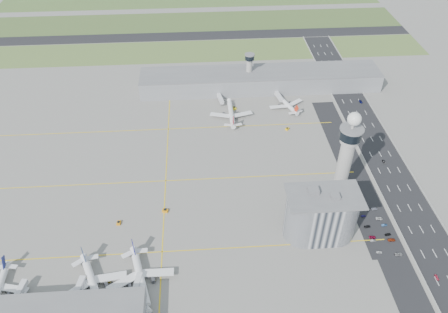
{
  "coord_description": "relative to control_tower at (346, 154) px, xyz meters",
  "views": [
    {
      "loc": [
        -15.65,
        -189.9,
        200.48
      ],
      "look_at": [
        0.0,
        35.0,
        15.0
      ],
      "focal_mm": 35.0,
      "sensor_mm": 36.0,
      "label": 1
    }
  ],
  "objects": [
    {
      "name": "car_hw_1",
      "position": [
        42.31,
        30.7,
        -34.41
      ],
      "size": [
        1.5,
        3.91,
        1.27
      ],
      "primitive_type": "imported",
      "rotation": [
        0.0,
        0.0,
        0.04
      ],
      "color": "black",
      "rests_on": "ground"
    },
    {
      "name": "car_lot_0",
      "position": [
        11.53,
        -47.2,
        -34.49
      ],
      "size": [
        3.35,
        1.62,
        1.1
      ],
      "primitive_type": "imported",
      "rotation": [
        0.0,
        0.0,
        1.47
      ],
      "color": "silver",
      "rests_on": "ground"
    },
    {
      "name": "airplane_near_c",
      "position": [
        -122.14,
        -58.15,
        -29.0
      ],
      "size": [
        46.71,
        51.24,
        12.07
      ],
      "primitive_type": null,
      "rotation": [
        0.0,
        0.0,
        -1.3
      ],
      "color": "white",
      "rests_on": "ground"
    },
    {
      "name": "car_lot_7",
      "position": [
        21.82,
        -39.05,
        -34.38
      ],
      "size": [
        4.57,
        1.94,
        1.31
      ],
      "primitive_type": "imported",
      "rotation": [
        0.0,
        0.0,
        1.55
      ],
      "color": "maroon",
      "rests_on": "ground"
    },
    {
      "name": "grass_strip_1",
      "position": [
        -92.0,
        292.0,
        -35.0
      ],
      "size": [
        480.0,
        60.0,
        0.08
      ],
      "primitive_type": "cube",
      "color": "#4A612E",
      "rests_on": "ground"
    },
    {
      "name": "car_lot_4",
      "position": [
        11.45,
        -19.25,
        -34.49
      ],
      "size": [
        3.24,
        1.35,
        1.1
      ],
      "primitive_type": "imported",
      "rotation": [
        0.0,
        0.0,
        1.59
      ],
      "color": "navy",
      "rests_on": "ground"
    },
    {
      "name": "airplane_near_b",
      "position": [
        -146.56,
        -60.35,
        -29.06
      ],
      "size": [
        50.22,
        53.58,
        11.96
      ],
      "primitive_type": null,
      "rotation": [
        0.0,
        0.0,
        -1.16
      ],
      "color": "white",
      "rests_on": "ground"
    },
    {
      "name": "car_lot_3",
      "position": [
        11.04,
        -27.9,
        -34.46
      ],
      "size": [
        4.14,
        2.09,
        1.15
      ],
      "primitive_type": "imported",
      "rotation": [
        0.0,
        0.0,
        1.69
      ],
      "color": "black",
      "rests_on": "ground"
    },
    {
      "name": "tug_0",
      "position": [
        -150.81,
        -54.82,
        -34.2
      ],
      "size": [
        3.22,
        2.51,
        1.68
      ],
      "primitive_type": null,
      "rotation": [
        0.0,
        0.0,
        -1.77
      ],
      "color": "#D6A604",
      "rests_on": "ground"
    },
    {
      "name": "parking_lot",
      "position": [
        16.0,
        -30.0,
        -34.99
      ],
      "size": [
        20.0,
        44.0,
        0.1
      ],
      "primitive_type": "cube",
      "color": "black",
      "rests_on": "ground"
    },
    {
      "name": "taxiway_line_v",
      "position": [
        -112.0,
        22.0,
        -35.04
      ],
      "size": [
        0.6,
        260.0,
        0.01
      ],
      "primitive_type": "cube",
      "color": "yellow",
      "rests_on": "ground"
    },
    {
      "name": "landside_road",
      "position": [
        18.0,
        -18.0,
        -35.0
      ],
      "size": [
        18.0,
        260.0,
        0.08
      ],
      "primitive_type": "cube",
      "color": "black",
      "rests_on": "ground"
    },
    {
      "name": "car_lot_9",
      "position": [
        21.68,
        -27.47,
        -34.48
      ],
      "size": [
        3.55,
        1.64,
        1.13
      ],
      "primitive_type": "imported",
      "rotation": [
        0.0,
        0.0,
        1.7
      ],
      "color": "#274E82",
      "rests_on": "ground"
    },
    {
      "name": "tug_4",
      "position": [
        -57.91,
        106.93,
        -33.97
      ],
      "size": [
        3.86,
        4.41,
        2.14
      ],
      "primitive_type": null,
      "rotation": [
        0.0,
        0.0,
        0.44
      ],
      "color": "yellow",
      "rests_on": "ground"
    },
    {
      "name": "runway",
      "position": [
        -92.0,
        254.0,
        -34.98
      ],
      "size": [
        480.0,
        22.0,
        0.1
      ],
      "primitive_type": "cube",
      "color": "black",
      "rests_on": "ground"
    },
    {
      "name": "admin_building",
      "position": [
        -20.01,
        -30.0,
        -19.74
      ],
      "size": [
        42.0,
        24.0,
        33.5
      ],
      "color": "#B2B2B7",
      "rests_on": "ground"
    },
    {
      "name": "tug_3",
      "position": [
        -111.3,
        -6.47,
        -34.02
      ],
      "size": [
        3.99,
        3.2,
        2.04
      ],
      "primitive_type": null,
      "rotation": [
        0.0,
        0.0,
        -1.82
      ],
      "color": "orange",
      "rests_on": "ground"
    },
    {
      "name": "tug_5",
      "position": [
        -19.12,
        74.88,
        -34.15
      ],
      "size": [
        3.62,
        3.7,
        1.79
      ],
      "primitive_type": null,
      "rotation": [
        0.0,
        0.0,
        -0.73
      ],
      "color": "#F5B607",
      "rests_on": "ground"
    },
    {
      "name": "secondary_tower",
      "position": [
        -42.0,
        142.0,
        -16.24
      ],
      "size": [
        8.6,
        8.6,
        31.9
      ],
      "color": "#ADAAA5",
      "rests_on": "ground"
    },
    {
      "name": "tug_1",
      "position": [
        -140.66,
        -55.73,
        -34.07
      ],
      "size": [
        3.43,
        2.42,
        1.95
      ],
      "primitive_type": null,
      "rotation": [
        0.0,
        0.0,
        1.61
      ],
      "color": "#D7AC07",
      "rests_on": "ground"
    },
    {
      "name": "jet_bridge_near_0",
      "position": [
        -185.0,
        -69.0,
        -32.19
      ],
      "size": [
        5.39,
        14.31,
        5.7
      ],
      "primitive_type": null,
      "rotation": [
        0.0,
        0.0,
        1.4
      ],
      "color": "silver",
      "rests_on": "ground"
    },
    {
      "name": "car_lot_5",
      "position": [
        9.97,
        -12.18,
        -34.49
      ],
      "size": [
        3.37,
        1.2,
        1.11
      ],
      "primitive_type": "imported",
      "rotation": [
        0.0,
        0.0,
        1.56
      ],
      "color": "silver",
      "rests_on": "ground"
    },
    {
      "name": "jet_bridge_near_2",
      "position": [
        -125.0,
        -69.0,
        -32.19
      ],
      "size": [
        5.39,
        14.31,
        5.7
      ],
      "primitive_type": null,
      "rotation": [
        0.0,
        0.0,
        1.4
      ],
      "color": "silver",
      "rests_on": "ground"
    },
    {
      "name": "car_hw_0",
      "position": [
        36.73,
        -66.04,
        -34.43
      ],
      "size": [
        1.49,
        3.58,
        1.21
      ],
      "primitive_type": "imported",
      "rotation": [
        0.0,
        0.0,
        -0.02
      ],
      "color": "#B72743",
      "rests_on": "ground"
    },
    {
      "name": "barrier_right",
      "position": [
        57.0,
        -8.0,
        -34.44
      ],
      "size": [
        0.6,
        500.0,
        1.2
      ],
      "primitive_type": "cube",
      "color": "#9E9E99",
      "rests_on": "ground"
    },
    {
      "name": "car_hw_2",
      "position": [
        50.63,
        109.86,
        -34.41
      ],
      "size": [
        2.28,
        4.62,
        1.26
      ],
      "primitive_type": "imported",
      "rotation": [
        0.0,
        0.0,
        0.04
      ],
      "color": "#0B0F48",
      "rests_on": "ground"
    },
    {
      "name": "airplane_far_b",
      "position": [
        -14.26,
        108.31,
        -29.96
      ],
      "size": [
        41.43,
        44.68,
        10.16
      ],
      "primitive_type": null,
      "rotation": [
        0.0,
        0.0,
        1.92
      ],
      "color": "white",
      "rests_on": "ground"
    },
    {
      "name": "grass_strip_0",
      "position": [
        -92.0,
        217.0,
        -35.0
      ],
      "size": [
        480.0,
        50.0,
        0.08
      ],
      "primitive_type": "cube",
      "color": "#4F6A32",
      "rests_on": "ground"
    },
    {
      "name": "taxiway_line_h_1",
      "position": [
        -112.0,
        22.0,
        -35.04
      ],
      "size": [
        260.0,
        0.6,
        0.01
      ],
      "primitive_type": "cube",
      "color": "yellow",
      "rests_on": "ground"
    },
    {
      "name": "car_lot_8",
      "position": [
        21.16,
        -34.81,
        -34.42
      ],
      "size": [
        3.87,
        2.08,
        1.25
      ],
      "primitive_type": "imported",
      "rotation": [
        0.0,
        0.0,
        1.74
      ],
      "color": "black",
      "rests_on": "ground"
    },
    {
      "name": "car_lot_2",
      "position": [
        11.31,
        -36.22,
        -34.49
      ],
      "size": [
        4.15,
        2.26,
        1.1
      ],
      "primitive_type": "imported",
      "rotation": [
        0.0,
        0.0,
        1.46
      ],
      "color": "maroon",
      "rests_on": "ground"
    },
    {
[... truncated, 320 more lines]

